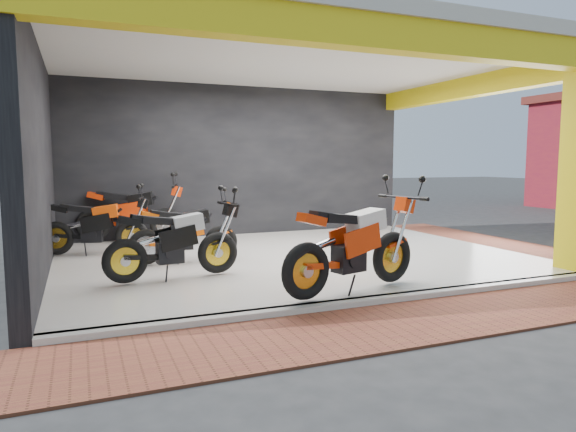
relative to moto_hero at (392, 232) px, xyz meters
name	(u,v)px	position (x,y,z in m)	size (l,w,h in m)	color
ground	(346,286)	(-0.44, 0.50, -0.82)	(80.00, 80.00, 0.00)	#2D2D30
showroom_floor	(293,258)	(-0.44, 2.50, -0.77)	(8.00, 6.00, 0.10)	silver
showroom_ceiling	(293,56)	(-0.44, 2.50, 2.78)	(8.40, 6.40, 0.20)	beige
back_wall	(241,163)	(-0.44, 5.60, 0.93)	(8.20, 0.20, 3.50)	black
left_wall	(36,164)	(-4.54, 2.50, 0.93)	(0.20, 6.20, 3.50)	black
header_beam_front	(390,35)	(-0.44, -0.50, 2.48)	(8.40, 0.30, 0.40)	yellow
header_beam_right	(474,87)	(3.56, 2.50, 2.48)	(0.30, 6.40, 0.40)	yellow
floor_kerb	(385,300)	(-0.44, -0.52, -0.77)	(8.00, 0.20, 0.10)	silver
paver_front	(423,320)	(-0.44, -1.30, -0.80)	(9.00, 1.40, 0.03)	brown
paver_right	(498,244)	(4.36, 2.50, -0.80)	(1.40, 7.00, 0.03)	brown
moto_hero	(392,232)	(0.00, 0.00, 0.00)	(2.35, 0.87, 1.44)	red
moto_row_a	(217,233)	(-2.08, 1.47, -0.08)	(2.08, 0.77, 1.27)	black
moto_row_b	(221,226)	(-1.74, 2.57, -0.13)	(1.94, 0.72, 1.19)	#EA5909
moto_row_c	(132,220)	(-3.10, 3.78, -0.10)	(2.01, 0.75, 1.23)	black
moto_row_d	(166,208)	(-2.29, 4.99, -0.01)	(2.31, 0.85, 1.41)	red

